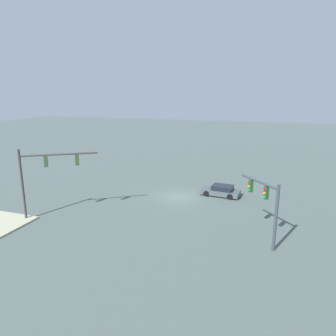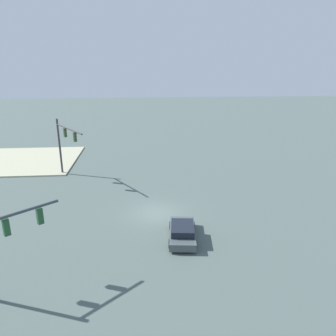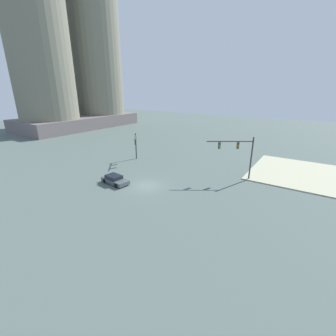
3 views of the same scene
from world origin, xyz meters
name	(u,v)px [view 1 (image 1 of 3)]	position (x,y,z in m)	size (l,w,h in m)	color
ground_plane	(179,197)	(0.00, 0.00, 0.00)	(189.22, 189.22, 0.00)	#505E5A
traffic_signal_near_corner	(43,171)	(9.46, -9.83, 4.45)	(3.84, 5.71, 6.46)	#3E383D
traffic_signal_opposite_side	(266,201)	(8.46, 9.24, 3.45)	(3.41, 2.93, 5.01)	#364146
sedan_car_approaching	(221,191)	(-1.79, 4.36, 0.57)	(2.31, 4.45, 1.21)	#485255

